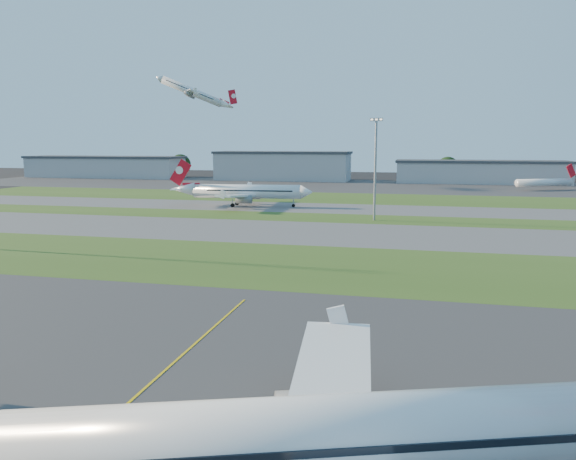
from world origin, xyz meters
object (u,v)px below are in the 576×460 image
(mini_jet_near, at_px, (544,182))
(airliner_parked, at_px, (352,438))
(airliner_taxiing, at_px, (246,192))
(light_mast_centre, at_px, (375,162))

(mini_jet_near, bearing_deg, airliner_parked, -130.71)
(airliner_taxiing, bearing_deg, mini_jet_near, -144.47)
(mini_jet_near, xyz_separation_m, light_mast_centre, (-62.06, -110.27, 11.53))
(airliner_parked, distance_m, airliner_taxiing, 148.36)
(light_mast_centre, bearing_deg, airliner_parked, -86.04)
(mini_jet_near, bearing_deg, light_mast_centre, -146.69)
(airliner_taxiing, relative_size, mini_jet_near, 1.60)
(airliner_parked, xyz_separation_m, mini_jet_near, (54.00, 226.84, -1.33))
(airliner_parked, height_order, mini_jet_near, airliner_parked)
(airliner_taxiing, height_order, light_mast_centre, light_mast_centre)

